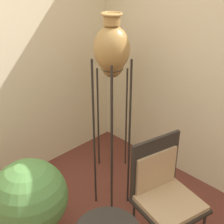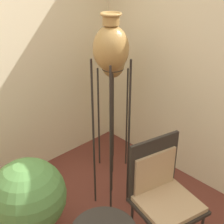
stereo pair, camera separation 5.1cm
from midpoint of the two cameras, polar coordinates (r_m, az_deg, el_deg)
The scene contains 4 objects.
vase_stand_tall at distance 2.63m, azimuth 0.38°, elevation 10.59°, with size 0.30×0.30×1.94m.
vase_stand_medium at distance 3.35m, azimuth 0.59°, elevation 8.72°, with size 0.26×0.26×1.60m.
chair at distance 2.74m, azimuth 9.70°, elevation -13.93°, with size 0.61×0.59×1.01m.
potted_plant at distance 2.88m, azimuth -14.50°, elevation -15.05°, with size 0.66×0.66×0.82m.
Camera 2 is at (-1.00, -1.20, 2.36)m, focal length 50.00 mm.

